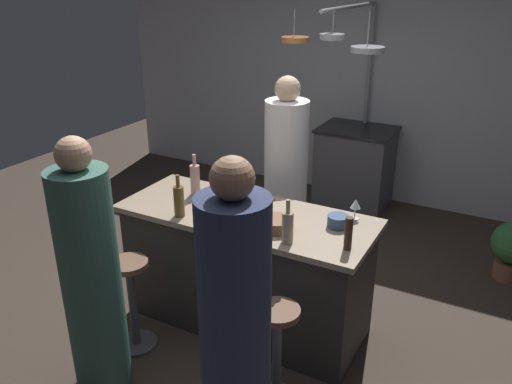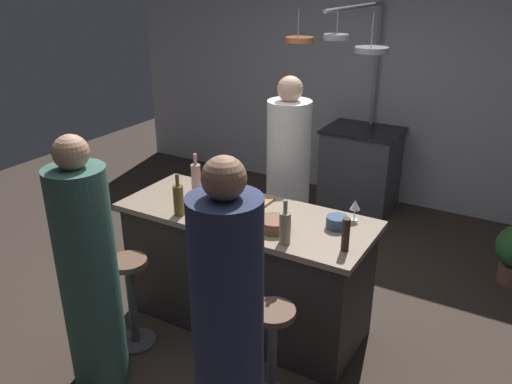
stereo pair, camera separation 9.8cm
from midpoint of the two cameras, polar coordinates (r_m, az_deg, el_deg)
name	(u,v)px [view 2 (the right image)]	position (r m, az deg, el deg)	size (l,w,h in m)	color
ground_plane	(246,320)	(4.05, -0.38, -13.87)	(9.00, 9.00, 0.00)	#382D26
back_wall	(379,84)	(5.99, 13.81, 11.43)	(6.40, 0.16, 2.60)	#B2B7BC
kitchen_island	(246,268)	(3.80, -0.40, -8.40)	(1.80, 0.72, 0.90)	#332D2B
stove_range	(360,168)	(5.85, 11.87, 2.61)	(0.80, 0.64, 0.89)	#47474C
chef	(288,185)	(4.36, 4.15, 0.76)	(0.36, 0.36, 1.70)	white
bar_stool_left	(131,298)	(3.71, -12.80, -11.34)	(0.28, 0.28, 0.68)	#4C4C51
guest_left	(89,277)	(3.26, -17.07, -8.97)	(0.35, 0.35, 1.64)	#33594C
bar_stool_right	(272,352)	(3.18, 2.73, -17.24)	(0.28, 0.28, 0.68)	#4C4C51
guest_right	(228,330)	(2.67, -2.05, -14.90)	(0.36, 0.36, 1.70)	#262D4C
overhead_pot_rack	(353,61)	(4.98, 11.16, 13.97)	(0.91, 1.48, 2.17)	gray
cutting_board	(249,200)	(3.76, -0.08, -0.90)	(0.32, 0.22, 0.02)	#997047
pepper_mill	(346,235)	(3.12, 10.73, -4.64)	(0.05, 0.05, 0.21)	#382319
wine_bottle_white	(285,227)	(3.16, 4.09, -3.88)	(0.07, 0.07, 0.29)	gray
wine_bottle_amber	(178,200)	(3.54, -7.75, -0.83)	(0.07, 0.07, 0.30)	brown
wine_bottle_rose	(196,178)	(3.87, -5.90, 1.49)	(0.07, 0.07, 0.31)	#B78C8E
wine_glass_near_right_guest	(260,200)	(3.52, 1.27, -0.91)	(0.07, 0.07, 0.15)	silver
wine_glass_by_chef	(222,179)	(3.89, -3.06, 1.41)	(0.07, 0.07, 0.15)	silver
wine_glass_near_left_guest	(355,206)	(3.51, 11.63, -1.52)	(0.07, 0.07, 0.15)	silver
mixing_bowl_blue	(337,222)	(3.41, 9.71, -3.30)	(0.14, 0.14, 0.08)	#334C6B
mixing_bowl_wooden	(275,224)	(3.34, 2.89, -3.57)	(0.21, 0.21, 0.08)	brown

